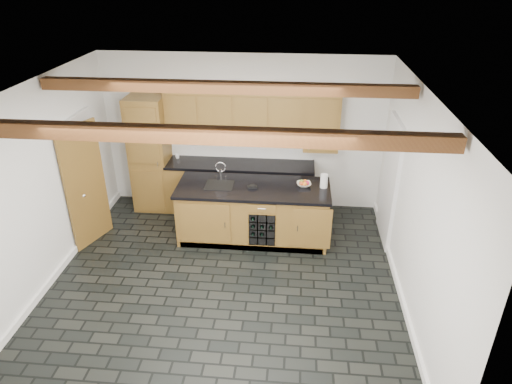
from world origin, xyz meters
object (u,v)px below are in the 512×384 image
island (254,212)px  fruit_bowl (304,184)px  kitchen_scale (252,187)px  paper_towel (324,181)px

island → fruit_bowl: (0.80, 0.12, 0.49)m
kitchen_scale → paper_towel: (1.13, 0.13, 0.09)m
fruit_bowl → paper_towel: (0.31, -0.02, 0.08)m
kitchen_scale → fruit_bowl: 0.83m
fruit_bowl → paper_towel: paper_towel is taller
fruit_bowl → kitchen_scale: bearing=-169.9°
island → paper_towel: 1.26m
island → fruit_bowl: size_ratio=10.85×
island → kitchen_scale: 0.49m
island → kitchen_scale: size_ratio=14.78×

